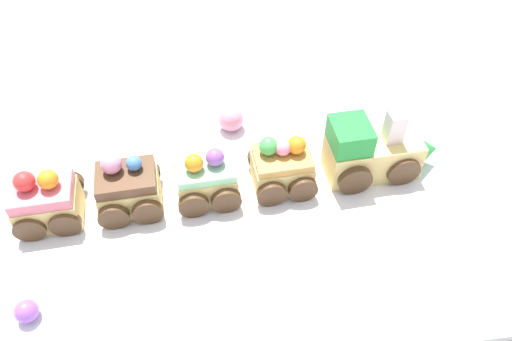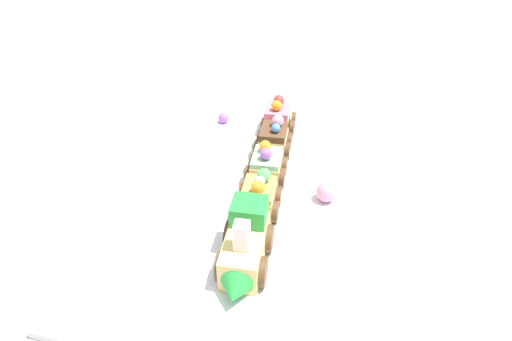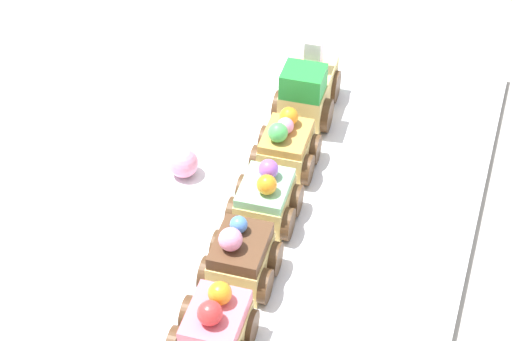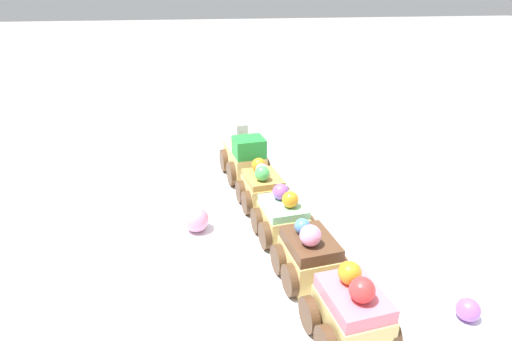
{
  "view_description": "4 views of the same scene",
  "coord_description": "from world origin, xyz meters",
  "px_view_note": "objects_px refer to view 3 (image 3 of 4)",
  "views": [
    {
      "loc": [
        -0.03,
        -0.35,
        0.44
      ],
      "look_at": [
        0.02,
        0.02,
        0.03
      ],
      "focal_mm": 35.0,
      "sensor_mm": 36.0,
      "label": 1
    },
    {
      "loc": [
        0.5,
        0.12,
        0.41
      ],
      "look_at": [
        0.04,
        0.01,
        0.08
      ],
      "focal_mm": 28.0,
      "sensor_mm": 36.0,
      "label": 2
    },
    {
      "loc": [
        -0.62,
        -0.18,
        0.6
      ],
      "look_at": [
        -0.04,
        0.02,
        0.08
      ],
      "focal_mm": 60.0,
      "sensor_mm": 36.0,
      "label": 3
    },
    {
      "loc": [
        -0.44,
        0.14,
        0.29
      ],
      "look_at": [
        0.04,
        0.03,
        0.07
      ],
      "focal_mm": 28.0,
      "sensor_mm": 36.0,
      "label": 4
    }
  ],
  "objects_px": {
    "cake_car_mint": "(265,201)",
    "cake_car_chocolate": "(240,259)",
    "cake_train_locomotive": "(310,87)",
    "cake_car_strawberry": "(213,329)",
    "cake_car_caramel": "(286,148)",
    "gumball_pink": "(181,166)"
  },
  "relations": [
    {
      "from": "cake_car_chocolate",
      "to": "gumball_pink",
      "type": "relative_size",
      "value": 2.22
    },
    {
      "from": "cake_train_locomotive",
      "to": "gumball_pink",
      "type": "bearing_deg",
      "value": 147.24
    },
    {
      "from": "cake_car_mint",
      "to": "cake_car_strawberry",
      "type": "bearing_deg",
      "value": 179.98
    },
    {
      "from": "cake_car_strawberry",
      "to": "gumball_pink",
      "type": "relative_size",
      "value": 2.22
    },
    {
      "from": "cake_car_caramel",
      "to": "cake_train_locomotive",
      "type": "bearing_deg",
      "value": -0.19
    },
    {
      "from": "cake_car_strawberry",
      "to": "gumball_pink",
      "type": "height_order",
      "value": "cake_car_strawberry"
    },
    {
      "from": "cake_car_caramel",
      "to": "cake_car_strawberry",
      "type": "xyz_separation_m",
      "value": [
        -0.25,
        -0.01,
        0.0
      ]
    },
    {
      "from": "cake_train_locomotive",
      "to": "cake_car_strawberry",
      "type": "height_order",
      "value": "cake_train_locomotive"
    },
    {
      "from": "cake_car_mint",
      "to": "cake_car_chocolate",
      "type": "relative_size",
      "value": 1.0
    },
    {
      "from": "cake_train_locomotive",
      "to": "cake_car_chocolate",
      "type": "bearing_deg",
      "value": 179.92
    },
    {
      "from": "gumball_pink",
      "to": "cake_car_mint",
      "type": "bearing_deg",
      "value": -106.92
    },
    {
      "from": "cake_car_caramel",
      "to": "gumball_pink",
      "type": "bearing_deg",
      "value": 115.07
    },
    {
      "from": "cake_car_chocolate",
      "to": "cake_car_strawberry",
      "type": "height_order",
      "value": "same"
    },
    {
      "from": "cake_car_caramel",
      "to": "gumball_pink",
      "type": "relative_size",
      "value": 2.22
    },
    {
      "from": "cake_car_caramel",
      "to": "gumball_pink",
      "type": "xyz_separation_m",
      "value": [
        -0.05,
        0.1,
        -0.01
      ]
    },
    {
      "from": "cake_car_mint",
      "to": "gumball_pink",
      "type": "bearing_deg",
      "value": 69.86
    },
    {
      "from": "cake_car_mint",
      "to": "cake_car_chocolate",
      "type": "xyz_separation_m",
      "value": [
        -0.08,
        -0.0,
        0.0
      ]
    },
    {
      "from": "cake_car_caramel",
      "to": "cake_car_mint",
      "type": "relative_size",
      "value": 1.0
    },
    {
      "from": "cake_train_locomotive",
      "to": "cake_car_mint",
      "type": "bearing_deg",
      "value": -179.94
    },
    {
      "from": "cake_train_locomotive",
      "to": "cake_car_caramel",
      "type": "height_order",
      "value": "cake_train_locomotive"
    },
    {
      "from": "cake_car_mint",
      "to": "cake_car_strawberry",
      "type": "distance_m",
      "value": 0.17
    },
    {
      "from": "cake_car_mint",
      "to": "cake_car_chocolate",
      "type": "distance_m",
      "value": 0.08
    }
  ]
}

